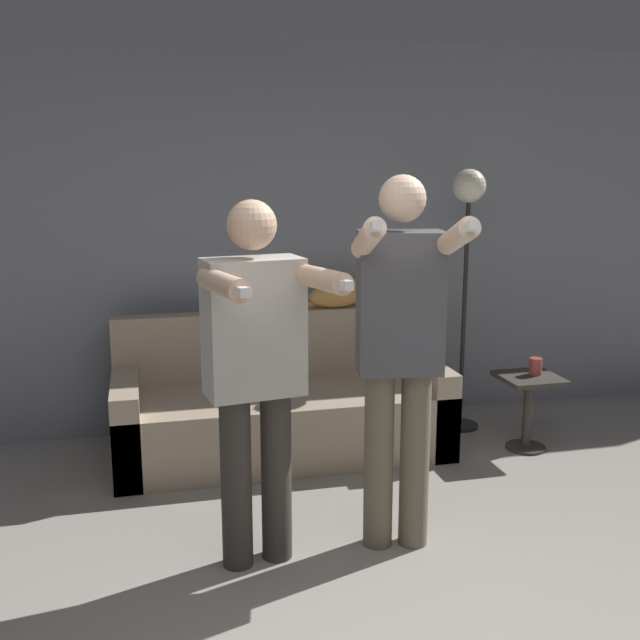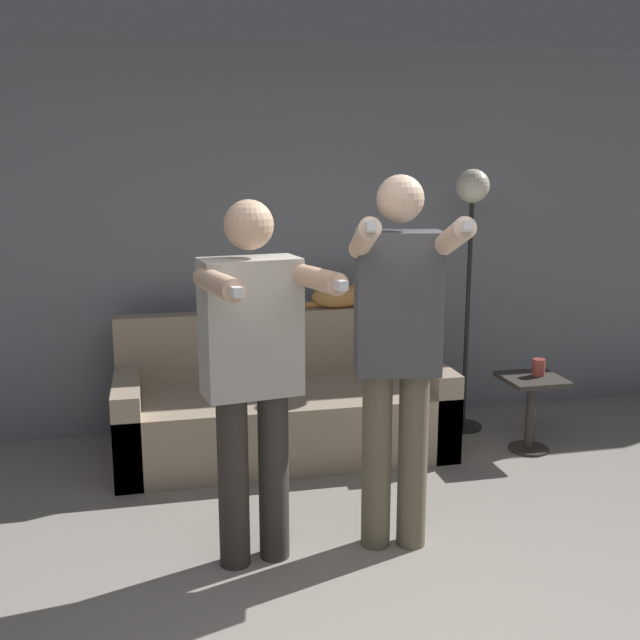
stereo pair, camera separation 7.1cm
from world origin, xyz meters
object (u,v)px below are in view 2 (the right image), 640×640
Objects in this scene: side_table at (531,399)px; person_right at (398,341)px; cup at (539,367)px; person_left at (253,361)px; floor_lamp at (471,226)px; cat at (341,295)px; couch at (283,410)px.

person_right is at bearing -141.39° from side_table.
side_table is at bearing 49.09° from person_right.
person_right is 16.28× the size of cup.
person_left is 0.67m from person_right.
person_right is 1.81m from floor_lamp.
cup is at bearing 18.60° from person_left.
cat reaches higher than cup.
person_left reaches higher than cup.
side_table is at bearing -157.34° from cup.
person_right is at bearing -123.96° from floor_lamp.
cat is 4.64× the size of cup.
floor_lamp is 1.19m from side_table.
person_right reaches higher than cup.
person_left is at bearing -138.40° from floor_lamp.
person_left is at bearing -105.03° from couch.
person_right reaches higher than cat.
couch is at bearing 168.82° from cup.
couch is 18.99× the size of cup.
cup is (0.30, -0.46, -0.86)m from floor_lamp.
person_left is 3.31× the size of cat.
couch is 1.55m from person_right.
cup is (1.59, -0.32, 0.27)m from couch.
cat is (0.81, 1.62, -0.02)m from person_left.
floor_lamp reaches higher than person_right.
side_table is (0.25, -0.48, -1.06)m from floor_lamp.
side_table is (1.09, -0.64, -0.60)m from cat.
person_right is 0.99× the size of floor_lamp.
cat is 0.97m from floor_lamp.
side_table is 0.21m from cup.
couch is 1.65m from cup.
person_left is 2.23m from cup.
side_table is at bearing -30.26° from cat.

